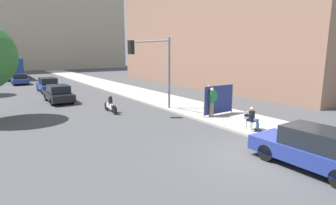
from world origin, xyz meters
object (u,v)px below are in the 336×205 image
at_px(jogger_on_sidewalk, 212,102).
at_px(car_on_road_distant, 20,79).
at_px(city_bus_on_road, 11,67).
at_px(car_on_road_nearest, 59,94).
at_px(traffic_light_pole, 155,61).
at_px(protest_banner, 219,100).
at_px(seated_protester, 252,118).
at_px(parked_car_curbside, 314,149).
at_px(pedestrian_behind, 209,98).
at_px(car_on_road_midblock, 48,85).
at_px(motorcycle_on_road, 110,105).

distance_m(jogger_on_sidewalk, car_on_road_distant, 29.07).
bearing_deg(city_bus_on_road, car_on_road_nearest, -86.32).
bearing_deg(traffic_light_pole, jogger_on_sidewalk, -59.71).
bearing_deg(protest_banner, jogger_on_sidewalk, -169.61).
xyz_separation_m(seated_protester, traffic_light_pole, (-1.80, 6.76, 2.81)).
bearing_deg(car_on_road_distant, city_bus_on_road, 91.29).
distance_m(parked_car_curbside, city_bus_on_road, 46.04).
relative_size(protest_banner, traffic_light_pole, 0.50).
height_order(pedestrian_behind, car_on_road_midblock, pedestrian_behind).
bearing_deg(protest_banner, car_on_road_distant, 107.89).
bearing_deg(protest_banner, car_on_road_midblock, 111.42).
distance_m(car_on_road_nearest, car_on_road_midblock, 6.89).
bearing_deg(city_bus_on_road, car_on_road_midblock, -84.04).
bearing_deg(jogger_on_sidewalk, traffic_light_pole, -50.11).
xyz_separation_m(jogger_on_sidewalk, city_bus_on_road, (-8.46, 38.20, 0.82)).
height_order(seated_protester, motorcycle_on_road, seated_protester).
height_order(seated_protester, jogger_on_sidewalk, jogger_on_sidewalk).
relative_size(parked_car_curbside, car_on_road_nearest, 0.98).
bearing_deg(car_on_road_midblock, parked_car_curbside, -80.35).
height_order(jogger_on_sidewalk, motorcycle_on_road, jogger_on_sidewalk).
bearing_deg(traffic_light_pole, car_on_road_midblock, 106.43).
height_order(traffic_light_pole, parked_car_curbside, traffic_light_pole).
bearing_deg(traffic_light_pole, pedestrian_behind, -32.54).
distance_m(protest_banner, traffic_light_pole, 4.95).
height_order(car_on_road_midblock, motorcycle_on_road, car_on_road_midblock).
bearing_deg(motorcycle_on_road, parked_car_curbside, -78.51).
relative_size(jogger_on_sidewalk, motorcycle_on_road, 0.89).
bearing_deg(car_on_road_nearest, car_on_road_midblock, 87.01).
distance_m(jogger_on_sidewalk, parked_car_curbside, 7.66).
bearing_deg(jogger_on_sidewalk, seated_protester, 95.89).
height_order(traffic_light_pole, car_on_road_nearest, traffic_light_pole).
relative_size(traffic_light_pole, motorcycle_on_road, 2.43).
height_order(pedestrian_behind, parked_car_curbside, pedestrian_behind).
height_order(parked_car_curbside, car_on_road_nearest, parked_car_curbside).
distance_m(seated_protester, traffic_light_pole, 7.54).
bearing_deg(parked_car_curbside, car_on_road_midblock, 99.65).
distance_m(car_on_road_midblock, city_bus_on_road, 20.09).
height_order(seated_protester, traffic_light_pole, traffic_light_pole).
distance_m(protest_banner, car_on_road_distant, 29.16).
height_order(seated_protester, pedestrian_behind, pedestrian_behind).
distance_m(parked_car_curbside, motorcycle_on_road, 12.89).
bearing_deg(parked_car_curbside, protest_banner, 69.90).
xyz_separation_m(jogger_on_sidewalk, car_on_road_nearest, (-6.74, 11.37, -0.35)).
distance_m(protest_banner, car_on_road_nearest, 13.50).
height_order(jogger_on_sidewalk, pedestrian_behind, jogger_on_sidewalk).
bearing_deg(protest_banner, parked_car_curbside, -110.10).
distance_m(traffic_light_pole, parked_car_curbside, 11.20).
bearing_deg(seated_protester, traffic_light_pole, 93.80).
relative_size(car_on_road_midblock, car_on_road_distant, 1.08).
bearing_deg(jogger_on_sidewalk, parked_car_curbside, 84.26).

